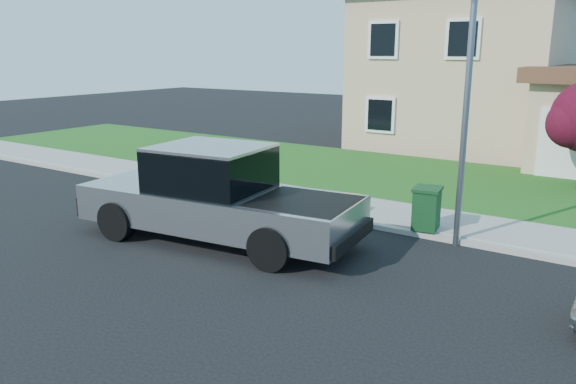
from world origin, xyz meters
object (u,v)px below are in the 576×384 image
(pickup_truck, at_px, (217,197))
(trash_bin, at_px, (427,208))
(street_lamp, at_px, (465,97))
(woman, at_px, (236,188))

(pickup_truck, relative_size, trash_bin, 6.85)
(pickup_truck, xyz_separation_m, street_lamp, (4.61, 2.55, 2.25))
(woman, xyz_separation_m, street_lamp, (5.22, 1.13, 2.40))
(pickup_truck, bearing_deg, woman, 106.84)
(street_lamp, bearing_deg, woman, -150.59)
(trash_bin, bearing_deg, woman, -169.11)
(trash_bin, relative_size, street_lamp, 0.17)
(pickup_truck, distance_m, trash_bin, 4.83)
(trash_bin, distance_m, street_lamp, 2.76)
(pickup_truck, height_order, trash_bin, pickup_truck)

